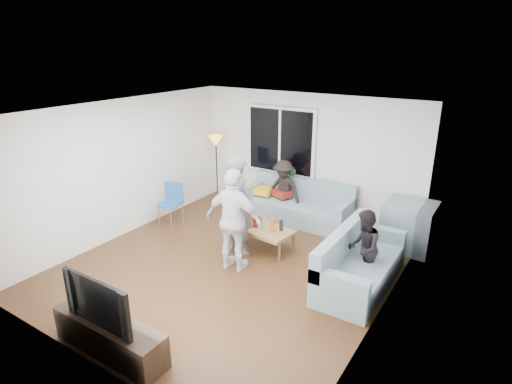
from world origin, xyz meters
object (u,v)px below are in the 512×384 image
Objects in this scene: coffee_table at (262,238)px; tv_console at (110,336)px; player_left at (238,206)px; sofa_back_section at (297,201)px; spectator_right at (364,248)px; television at (105,299)px; side_chair at (170,205)px; sofa_right_section at (362,259)px; player_right at (234,221)px; floor_lamp at (217,169)px; spectator_back at (283,189)px.

tv_console reaches higher than coffee_table.
player_left is at bearing -125.92° from coffee_table.
coffee_table is at bearing -87.61° from sofa_back_section.
spectator_right is 0.75× the size of tv_console.
sofa_back_section is 4.78m from television.
coffee_table is 1.28× the size of side_chair.
coffee_table is (0.06, -1.47, -0.22)m from sofa_back_section.
sofa_right_section is 1.16× the size of player_right.
sofa_right_section is 1.28× the size of floor_lamp.
coffee_table is 0.88× the size of spectator_back.
player_left is at bearing 94.35° from sofa_right_section.
spectator_back is 1.17× the size of television.
tv_console is at bearing 83.05° from player_right.
side_chair is 4.07m from spectator_right.
sofa_right_section is 0.18m from spectator_right.
coffee_table is 3.35m from television.
coffee_table is at bearing 87.98° from tv_console.
tv_console is 0.53m from television.
side_chair is 2.38m from spectator_back.
sofa_back_section is 1.49m from coffee_table.
sofa_back_section is 2.36m from player_right.
coffee_table is 1.08m from player_right.
spectator_back is at bearing -84.75° from player_right.
coffee_table is at bearing -94.98° from player_right.
player_left is (-2.18, -0.17, 0.47)m from sofa_right_section.
spectator_right reaches higher than tv_console.
sofa_right_section is at bearing 56.78° from television.
coffee_table is 0.71× the size of floor_lamp.
player_right is (-1.92, -0.65, 0.44)m from sofa_right_section.
tv_console is at bearing 0.00° from television.
tv_console is (-2.03, -3.14, -0.38)m from spectator_right.
spectator_back is (1.75, 1.60, 0.20)m from side_chair.
tv_console is at bearing 146.78° from sofa_right_section.
player_left reaches higher than spectator_back.
player_right is at bearing 123.85° from player_left.
coffee_table is at bearing -11.76° from side_chair.
sofa_back_section is at bearing -0.16° from floor_lamp.
player_right is at bearing -33.73° from side_chair.
sofa_back_section is 2.62m from side_chair.
player_left is 3.01m from tv_console.
coffee_table is 1.02× the size of television.
sofa_back_section is at bearing 49.68° from sofa_right_section.
spectator_right is (4.07, -1.63, -0.18)m from floor_lamp.
coffee_table is 1.61m from spectator_back.
sofa_back_section is 1.91× the size of spectator_right.
spectator_right is 3.74m from television.
sofa_right_section is at bearing -15.84° from side_chair.
side_chair is (-2.16, -0.10, 0.23)m from coffee_table.
player_left is at bearing 92.96° from tv_console.
sofa_back_section reaches higher than tv_console.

